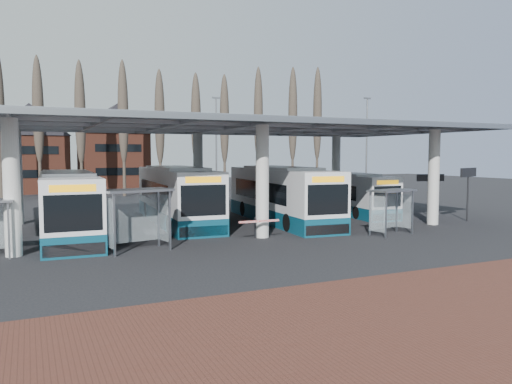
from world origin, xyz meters
name	(u,v)px	position (x,y,z in m)	size (l,w,h in m)	color
ground	(284,245)	(0.00, 0.00, 0.00)	(140.00, 140.00, 0.00)	black
brick_strip	(489,317)	(0.00, -12.00, 0.01)	(70.00, 10.00, 0.03)	#4F291F
station_canopy	(225,135)	(0.00, 8.00, 5.68)	(32.00, 16.00, 6.34)	silver
poplar_row	(141,114)	(0.00, 33.00, 8.78)	(45.10, 1.10, 14.50)	#473D33
lamp_post_b	(216,146)	(6.00, 26.00, 5.34)	(0.80, 0.16, 10.17)	slate
lamp_post_c	(367,146)	(20.00, 20.00, 5.34)	(0.80, 0.16, 10.17)	slate
bus_0	(67,206)	(-9.45, 7.31, 1.66)	(3.08, 12.76, 3.52)	silver
bus_1	(176,196)	(-2.61, 10.10, 1.72)	(3.51, 13.28, 3.65)	silver
bus_2	(280,196)	(3.82, 7.80, 1.72)	(3.84, 13.30, 3.65)	silver
bus_3	(346,194)	(10.65, 10.13, 1.45)	(3.47, 11.23, 3.07)	silver
shelter_1	(136,206)	(-6.87, 1.56, 2.08)	(3.33, 2.13, 2.86)	gray
shelter_2	(390,202)	(6.82, 0.43, 1.82)	(2.93, 1.90, 2.51)	gray
info_sign_0	(468,176)	(15.29, 2.77, 2.98)	(2.28, 0.98, 3.56)	black
info_sign_1	(430,181)	(15.00, 5.89, 2.55)	(1.97, 0.74, 3.03)	black
barrier	(258,223)	(-0.47, 2.01, 0.87)	(2.26, 0.63, 1.13)	black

